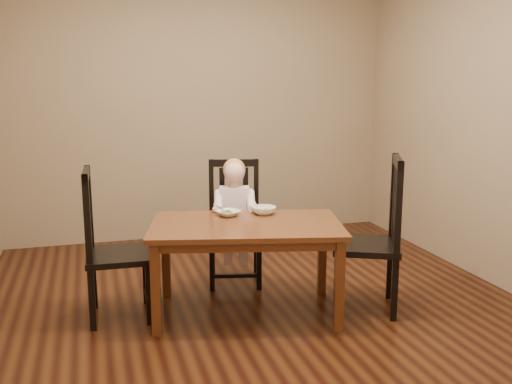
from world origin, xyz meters
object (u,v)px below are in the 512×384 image
object	(u,v)px
chair_left	(110,248)
chair_right	(374,237)
chair_child	(235,224)
dining_table	(246,234)
toddler	(235,209)
bowl_veg	(264,210)
bowl_peas	(228,213)

from	to	relation	value
chair_left	chair_right	xyz separation A→B (m)	(1.83, -0.37, 0.03)
chair_child	chair_left	world-z (taller)	chair_left
chair_child	chair_right	xyz separation A→B (m)	(0.82, -0.85, 0.06)
dining_table	chair_left	size ratio (longest dim) A/B	1.39
chair_left	toddler	world-z (taller)	chair_left
dining_table	chair_child	distance (m)	0.69
chair_left	chair_right	bearing A→B (deg)	80.71
chair_left	chair_right	distance (m)	1.87
chair_right	toddler	bearing A→B (deg)	71.09
toddler	bowl_veg	bearing A→B (deg)	120.03
chair_right	bowl_peas	xyz separation A→B (m)	(-0.98, 0.42, 0.15)
chair_child	toddler	size ratio (longest dim) A/B	1.84
chair_child	bowl_peas	size ratio (longest dim) A/B	5.91
chair_right	chair_child	bearing A→B (deg)	68.99
bowl_peas	bowl_veg	distance (m)	0.27
chair_left	toddler	distance (m)	1.10
dining_table	bowl_veg	size ratio (longest dim) A/B	8.12
dining_table	chair_left	distance (m)	0.95
dining_table	chair_right	xyz separation A→B (m)	(0.91, -0.18, -0.05)
dining_table	bowl_veg	world-z (taller)	bowl_veg
chair_child	bowl_peas	world-z (taller)	chair_child
chair_child	chair_left	size ratio (longest dim) A/B	0.95
chair_left	chair_right	size ratio (longest dim) A/B	0.95
chair_left	bowl_peas	world-z (taller)	chair_left
dining_table	chair_child	world-z (taller)	chair_child
bowl_peas	dining_table	bearing A→B (deg)	-73.62
chair_left	bowl_peas	distance (m)	0.88
dining_table	chair_child	bearing A→B (deg)	82.79
chair_right	bowl_peas	world-z (taller)	chair_right
dining_table	toddler	distance (m)	0.63
toddler	bowl_veg	size ratio (longest dim) A/B	3.01
chair_child	bowl_veg	distance (m)	0.51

